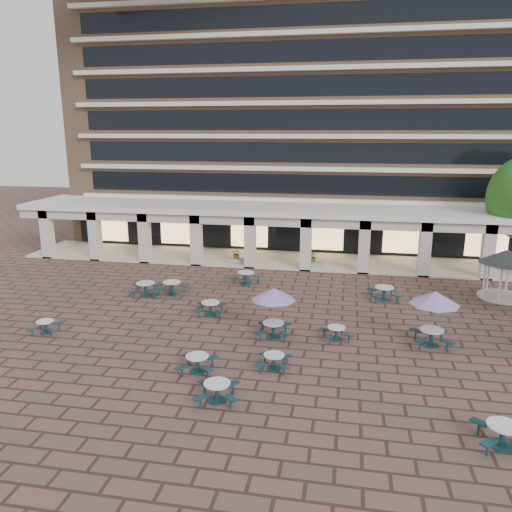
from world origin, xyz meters
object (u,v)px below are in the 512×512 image
object	(u,v)px
picnic_table_1	(217,390)
gazebo	(506,262)
planter_right	(313,261)
picnic_table_2	(197,362)
planter_left	(237,258)
picnic_table_0	(45,326)

from	to	relation	value
picnic_table_1	gazebo	distance (m)	20.97
gazebo	planter_right	bearing A→B (deg)	159.05
planter_right	picnic_table_2	bearing A→B (deg)	-101.90
planter_left	planter_right	world-z (taller)	planter_right
gazebo	planter_left	xyz separation A→B (m)	(-18.06, 4.65, -1.75)
picnic_table_1	picnic_table_0	bearing A→B (deg)	146.02
picnic_table_0	planter_left	xyz separation A→B (m)	(6.78, 14.92, 0.15)
picnic_table_0	picnic_table_1	bearing A→B (deg)	-33.31
picnic_table_2	planter_left	distance (m)	17.74
picnic_table_1	picnic_table_2	bearing A→B (deg)	114.76
picnic_table_2	planter_left	bearing A→B (deg)	92.45
picnic_table_2	planter_left	world-z (taller)	planter_left
picnic_table_0	picnic_table_2	bearing A→B (deg)	-24.93
picnic_table_0	picnic_table_2	xyz separation A→B (m)	(8.98, -2.68, 0.06)
gazebo	planter_left	bearing A→B (deg)	165.56
gazebo	planter_right	distance (m)	13.12
picnic_table_0	planter_left	size ratio (longest dim) A/B	1.08
picnic_table_2	gazebo	distance (m)	20.56
picnic_table_1	planter_right	distance (m)	19.92
picnic_table_2	planter_right	world-z (taller)	planter_right
picnic_table_0	picnic_table_1	xyz separation A→B (m)	(10.44, -4.87, 0.07)
planter_left	gazebo	bearing A→B (deg)	-14.44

